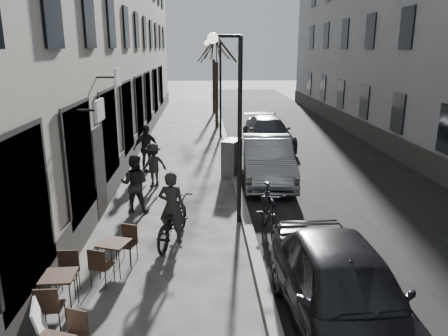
{
  "coord_description": "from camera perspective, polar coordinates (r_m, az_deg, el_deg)",
  "views": [
    {
      "loc": [
        -1.0,
        -5.39,
        4.72
      ],
      "look_at": [
        -0.46,
        5.16,
        1.8
      ],
      "focal_mm": 35.0,
      "sensor_mm": 36.0,
      "label": 1
    }
  ],
  "objects": [
    {
      "name": "kerb",
      "position": [
        21.93,
        0.29,
        3.19
      ],
      "size": [
        0.25,
        60.0,
        0.12
      ],
      "primitive_type": "cube",
      "color": "gray",
      "rests_on": "ground"
    },
    {
      "name": "bistro_set_c",
      "position": [
        9.85,
        -14.08,
        -10.85
      ],
      "size": [
        0.84,
        1.47,
        0.84
      ],
      "rotation": [
        0.0,
        0.0,
        -0.33
      ],
      "color": "black",
      "rests_on": "ground"
    },
    {
      "name": "pedestrian_mid",
      "position": [
        15.42,
        -9.2,
        0.4
      ],
      "size": [
        1.15,
        1.0,
        1.54
      ],
      "primitive_type": "imported",
      "rotation": [
        0.0,
        0.0,
        3.68
      ],
      "color": "#262421",
      "rests_on": "ground"
    },
    {
      "name": "car_mid",
      "position": [
        15.87,
        5.68,
        1.09
      ],
      "size": [
        2.02,
        4.98,
        1.61
      ],
      "primitive_type": "imported",
      "rotation": [
        0.0,
        0.0,
        -0.07
      ],
      "color": "gray",
      "rests_on": "ground"
    },
    {
      "name": "moped",
      "position": [
        11.25,
        5.95,
        -5.73
      ],
      "size": [
        0.72,
        2.27,
        1.35
      ],
      "primitive_type": "imported",
      "rotation": [
        0.0,
        0.0,
        0.04
      ],
      "color": "black",
      "rests_on": "ground"
    },
    {
      "name": "cyclist_rider",
      "position": [
        10.88,
        -6.84,
        -5.13
      ],
      "size": [
        0.76,
        0.6,
        1.84
      ],
      "primitive_type": "imported",
      "rotation": [
        0.0,
        0.0,
        2.88
      ],
      "color": "#262421",
      "rests_on": "ground"
    },
    {
      "name": "car_near",
      "position": [
        7.85,
        15.3,
        -15.13
      ],
      "size": [
        1.99,
        4.73,
        1.6
      ],
      "primitive_type": "imported",
      "rotation": [
        0.0,
        0.0,
        0.02
      ],
      "color": "black",
      "rests_on": "ground"
    },
    {
      "name": "bicycle",
      "position": [
        11.01,
        -6.78,
        -6.87
      ],
      "size": [
        1.27,
        2.26,
        1.12
      ],
      "primitive_type": "imported",
      "rotation": [
        0.0,
        0.0,
        2.88
      ],
      "color": "black",
      "rests_on": "ground"
    },
    {
      "name": "utility_cabinet",
      "position": [
        16.42,
        1.01,
        1.29
      ],
      "size": [
        0.85,
        1.07,
        1.41
      ],
      "primitive_type": "cube",
      "rotation": [
        0.0,
        0.0,
        -0.41
      ],
      "color": "#5B5B5D",
      "rests_on": "ground"
    },
    {
      "name": "streetlamp_far",
      "position": [
        23.46,
        -0.9,
        11.64
      ],
      "size": [
        0.9,
        0.28,
        5.09
      ],
      "color": "black",
      "rests_on": "ground"
    },
    {
      "name": "road",
      "position": [
        22.43,
        9.65,
        3.1
      ],
      "size": [
        7.3,
        60.0,
        0.0
      ],
      "primitive_type": "cube",
      "color": "black",
      "rests_on": "ground"
    },
    {
      "name": "tree_far",
      "position": [
        32.4,
        -1.37,
        15.36
      ],
      "size": [
        2.4,
        2.4,
        5.7
      ],
      "color": "black",
      "rests_on": "ground"
    },
    {
      "name": "bistro_set_b",
      "position": [
        8.83,
        -20.69,
        -14.59
      ],
      "size": [
        0.62,
        1.49,
        0.87
      ],
      "rotation": [
        0.0,
        0.0,
        0.03
      ],
      "color": "black",
      "rests_on": "ground"
    },
    {
      "name": "pedestrian_far",
      "position": [
        17.37,
        -10.13,
        2.57
      ],
      "size": [
        1.14,
        0.98,
        1.84
      ],
      "primitive_type": "imported",
      "rotation": [
        0.0,
        0.0,
        0.61
      ],
      "color": "black",
      "rests_on": "ground"
    },
    {
      "name": "tree_near",
      "position": [
        26.41,
        -1.0,
        15.33
      ],
      "size": [
        2.4,
        2.4,
        5.7
      ],
      "color": "black",
      "rests_on": "ground"
    },
    {
      "name": "pedestrian_near",
      "position": [
        13.1,
        -11.59,
        -1.98
      ],
      "size": [
        0.9,
        0.74,
        1.73
      ],
      "primitive_type": "imported",
      "rotation": [
        0.0,
        0.0,
        3.04
      ],
      "color": "black",
      "rests_on": "ground"
    },
    {
      "name": "car_far",
      "position": [
        21.52,
        5.76,
        4.64
      ],
      "size": [
        2.25,
        5.0,
        1.42
      ],
      "primitive_type": "imported",
      "rotation": [
        0.0,
        0.0,
        0.05
      ],
      "color": "#34373E",
      "rests_on": "ground"
    },
    {
      "name": "streetlamp_near",
      "position": [
        11.53,
        1.23,
        7.67
      ],
      "size": [
        0.9,
        0.28,
        5.09
      ],
      "color": "black",
      "rests_on": "ground"
    }
  ]
}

